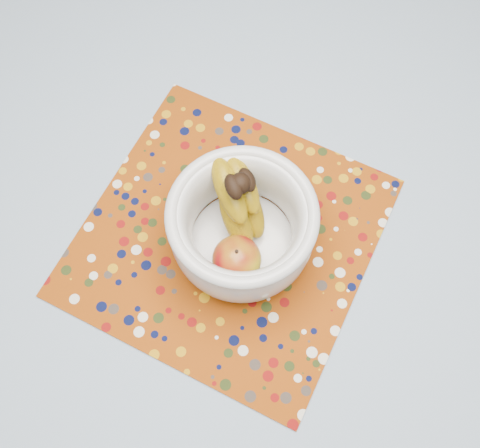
{
  "coord_description": "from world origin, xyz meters",
  "views": [
    {
      "loc": [
        -0.19,
        -0.32,
        1.58
      ],
      "look_at": [
        -0.0,
        -0.08,
        0.84
      ],
      "focal_mm": 42.0,
      "sensor_mm": 36.0,
      "label": 1
    }
  ],
  "objects": [
    {
      "name": "fruit_bowl",
      "position": [
        -0.0,
        -0.08,
        0.84
      ],
      "size": [
        0.21,
        0.21,
        0.17
      ],
      "color": "silver",
      "rests_on": "placemat"
    },
    {
      "name": "placemat",
      "position": [
        -0.01,
        -0.06,
        0.76
      ],
      "size": [
        0.57,
        0.57,
        0.0
      ],
      "primitive_type": "cube",
      "rotation": [
        0.0,
        0.0,
        0.47
      ],
      "color": "#7C3106",
      "rests_on": "tablecloth"
    },
    {
      "name": "table",
      "position": [
        0.0,
        0.0,
        0.67
      ],
      "size": [
        1.2,
        1.2,
        0.75
      ],
      "color": "brown",
      "rests_on": "ground"
    },
    {
      "name": "tablecloth",
      "position": [
        0.0,
        0.0,
        0.76
      ],
      "size": [
        1.32,
        1.32,
        0.01
      ],
      "primitive_type": "cube",
      "color": "slate",
      "rests_on": "table"
    }
  ]
}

